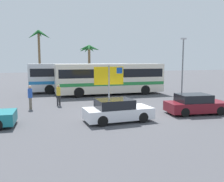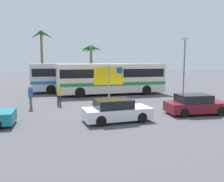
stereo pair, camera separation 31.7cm
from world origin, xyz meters
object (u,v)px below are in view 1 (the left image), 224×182
at_px(ferry_sign, 110,77).
at_px(pedestrian_by_bus, 30,95).
at_px(bus_rear_coach, 80,76).
at_px(pedestrian_near_sign, 58,93).
at_px(car_white, 117,111).
at_px(car_maroon, 196,104).
at_px(bus_front_coach, 110,78).

height_order(ferry_sign, pedestrian_by_bus, ferry_sign).
bearing_deg(bus_rear_coach, pedestrian_near_sign, -110.49).
distance_m(car_white, pedestrian_by_bus, 7.21).
height_order(ferry_sign, car_maroon, ferry_sign).
bearing_deg(car_white, pedestrian_near_sign, 112.44).
distance_m(bus_rear_coach, car_white, 14.16).
xyz_separation_m(ferry_sign, car_white, (-0.58, -3.67, -1.69)).
distance_m(bus_front_coach, bus_rear_coach, 4.17).
relative_size(car_white, pedestrian_by_bus, 2.30).
height_order(car_white, pedestrian_near_sign, pedestrian_near_sign).
distance_m(bus_front_coach, car_maroon, 10.85).
bearing_deg(ferry_sign, pedestrian_near_sign, 145.97).
xyz_separation_m(pedestrian_by_bus, pedestrian_near_sign, (2.08, 0.82, -0.04)).
distance_m(pedestrian_by_bus, pedestrian_near_sign, 2.23).
xyz_separation_m(ferry_sign, car_maroon, (5.08, -3.19, -1.69)).
height_order(bus_front_coach, car_white, bus_front_coach).
bearing_deg(ferry_sign, car_white, -99.20).
bearing_deg(pedestrian_near_sign, bus_front_coach, -67.26).
distance_m(ferry_sign, car_white, 4.08).
bearing_deg(car_maroon, pedestrian_by_bus, 161.50).
bearing_deg(car_white, bus_front_coach, 72.58).
bearing_deg(bus_rear_coach, bus_front_coach, -51.50).
height_order(bus_rear_coach, car_maroon, bus_rear_coach).
bearing_deg(ferry_sign, car_maroon, -32.27).
xyz_separation_m(car_maroon, pedestrian_near_sign, (-8.57, 5.53, 0.36)).
bearing_deg(car_white, car_maroon, 1.45).
height_order(bus_front_coach, car_maroon, bus_front_coach).
height_order(bus_rear_coach, pedestrian_by_bus, bus_rear_coach).
bearing_deg(pedestrian_by_bus, car_maroon, 130.34).
bearing_deg(bus_front_coach, bus_rear_coach, 128.50).
bearing_deg(pedestrian_by_bus, ferry_sign, 138.89).
height_order(bus_rear_coach, pedestrian_near_sign, bus_rear_coach).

